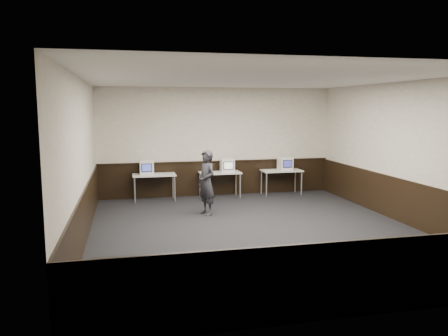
% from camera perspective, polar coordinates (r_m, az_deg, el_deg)
% --- Properties ---
extents(floor, '(8.00, 8.00, 0.00)m').
position_cam_1_polar(floor, '(9.46, 4.11, -8.17)').
color(floor, black).
rests_on(floor, ground).
extents(ceiling, '(8.00, 8.00, 0.00)m').
position_cam_1_polar(ceiling, '(9.11, 4.31, 11.55)').
color(ceiling, white).
rests_on(ceiling, back_wall).
extents(back_wall, '(7.00, 0.00, 7.00)m').
position_cam_1_polar(back_wall, '(13.01, -0.92, 3.44)').
color(back_wall, beige).
rests_on(back_wall, ground).
extents(front_wall, '(7.00, 0.00, 7.00)m').
position_cam_1_polar(front_wall, '(5.49, 16.43, -3.14)').
color(front_wall, beige).
rests_on(front_wall, ground).
extents(left_wall, '(0.00, 8.00, 8.00)m').
position_cam_1_polar(left_wall, '(8.80, -18.17, 0.87)').
color(left_wall, beige).
rests_on(left_wall, ground).
extents(right_wall, '(0.00, 8.00, 8.00)m').
position_cam_1_polar(right_wall, '(10.70, 22.46, 1.85)').
color(right_wall, beige).
rests_on(right_wall, ground).
extents(wainscot_back, '(6.98, 0.04, 1.00)m').
position_cam_1_polar(wainscot_back, '(13.12, -0.89, -1.36)').
color(wainscot_back, black).
rests_on(wainscot_back, back_wall).
extents(wainscot_front, '(6.98, 0.04, 1.00)m').
position_cam_1_polar(wainscot_front, '(5.81, 15.90, -13.81)').
color(wainscot_front, black).
rests_on(wainscot_front, front_wall).
extents(wainscot_left, '(0.04, 7.98, 1.00)m').
position_cam_1_polar(wainscot_left, '(8.99, -17.74, -6.10)').
color(wainscot_left, black).
rests_on(wainscot_left, left_wall).
extents(wainscot_right, '(0.04, 7.98, 1.00)m').
position_cam_1_polar(wainscot_right, '(10.85, 22.06, -3.93)').
color(wainscot_right, black).
rests_on(wainscot_right, right_wall).
extents(wainscot_rail, '(6.98, 0.06, 0.04)m').
position_cam_1_polar(wainscot_rail, '(13.03, -0.88, 0.88)').
color(wainscot_rail, black).
rests_on(wainscot_rail, wainscot_back).
extents(desk_left, '(1.20, 0.60, 0.75)m').
position_cam_1_polar(desk_left, '(12.47, -9.11, -1.12)').
color(desk_left, silver).
rests_on(desk_left, ground).
extents(desk_center, '(1.20, 0.60, 0.75)m').
position_cam_1_polar(desk_center, '(12.73, -0.54, -0.84)').
color(desk_center, silver).
rests_on(desk_center, ground).
extents(desk_right, '(1.20, 0.60, 0.75)m').
position_cam_1_polar(desk_right, '(13.25, 7.51, -0.56)').
color(desk_right, silver).
rests_on(desk_right, ground).
extents(emac_left, '(0.41, 0.44, 0.39)m').
position_cam_1_polar(emac_left, '(12.44, -10.03, 0.07)').
color(emac_left, white).
rests_on(emac_left, desk_left).
extents(emac_center, '(0.41, 0.43, 0.38)m').
position_cam_1_polar(emac_center, '(12.70, 0.42, 0.35)').
color(emac_center, white).
rests_on(emac_center, desk_center).
extents(emac_right, '(0.39, 0.42, 0.39)m').
position_cam_1_polar(emac_right, '(13.23, 7.99, 0.57)').
color(emac_right, white).
rests_on(emac_right, desk_right).
extents(person, '(0.57, 0.68, 1.59)m').
position_cam_1_polar(person, '(10.67, -2.30, -1.92)').
color(person, '#26262C').
rests_on(person, ground).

